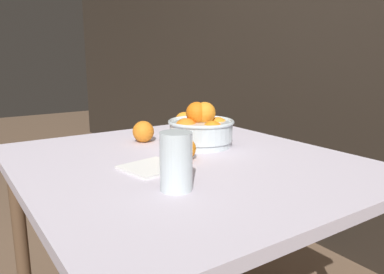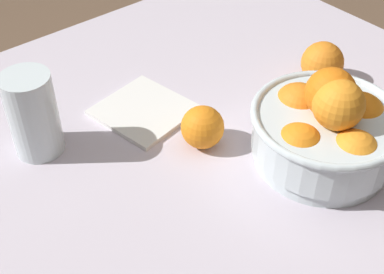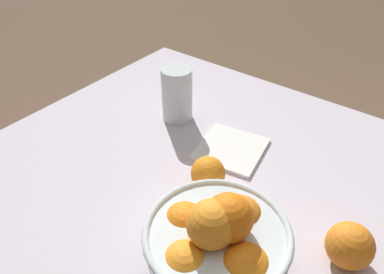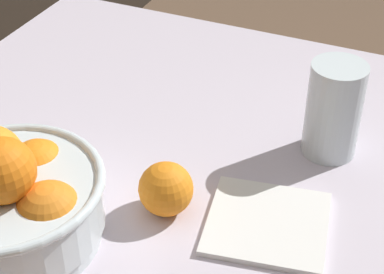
# 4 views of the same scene
# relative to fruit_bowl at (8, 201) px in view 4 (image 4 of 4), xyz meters

# --- Properties ---
(dining_table) EXTENTS (1.07, 0.96, 0.72)m
(dining_table) POSITION_rel_fruit_bowl_xyz_m (0.11, -0.14, -0.14)
(dining_table) COLOR silver
(dining_table) RESTS_ON ground_plane
(fruit_bowl) EXTENTS (0.23, 0.23, 0.16)m
(fruit_bowl) POSITION_rel_fruit_bowl_xyz_m (0.00, 0.00, 0.00)
(fruit_bowl) COLOR silver
(fruit_bowl) RESTS_ON dining_table
(juice_glass) EXTENTS (0.08, 0.08, 0.14)m
(juice_glass) POSITION_rel_fruit_bowl_xyz_m (0.33, -0.31, 0.00)
(juice_glass) COLOR #F4A314
(juice_glass) RESTS_ON dining_table
(orange_loose_near_bowl) EXTENTS (0.07, 0.07, 0.07)m
(orange_loose_near_bowl) POSITION_rel_fruit_bowl_xyz_m (0.12, -0.15, -0.03)
(orange_loose_near_bowl) COLOR orange
(orange_loose_near_bowl) RESTS_ON dining_table
(napkin) EXTENTS (0.17, 0.17, 0.01)m
(napkin) POSITION_rel_fruit_bowl_xyz_m (0.14, -0.28, -0.06)
(napkin) COLOR white
(napkin) RESTS_ON dining_table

